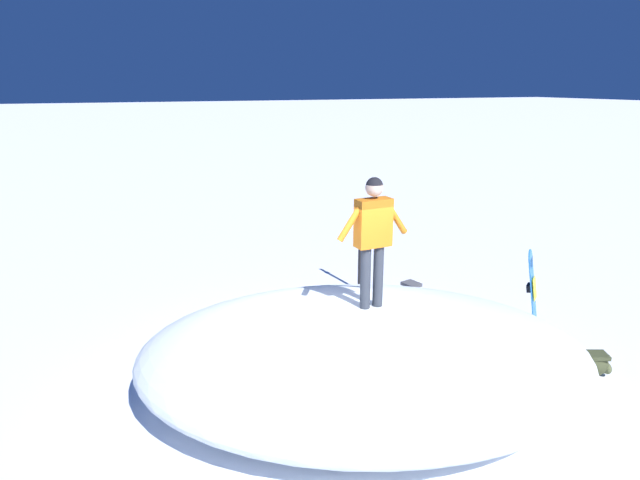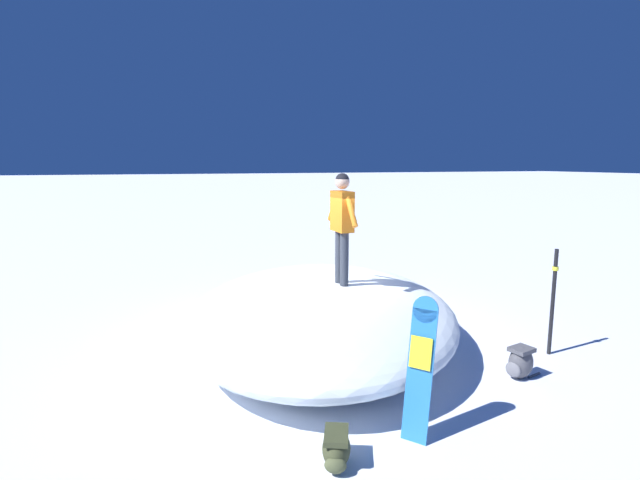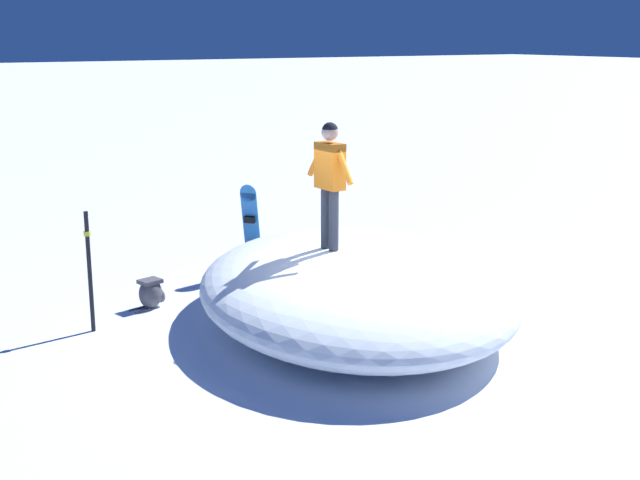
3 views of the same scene
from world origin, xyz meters
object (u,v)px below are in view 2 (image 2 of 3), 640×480
backpack_near (336,448)px  backpack_far (520,362)px  trail_marker_pole (553,300)px  snowboard_primary_upright (421,366)px  snowboarder_standing (342,217)px

backpack_near → backpack_far: bearing=107.7°
trail_marker_pole → snowboard_primary_upright: bearing=-66.7°
snowboarder_standing → backpack_near: size_ratio=2.54×
backpack_near → trail_marker_pole: 4.63m
snowboarder_standing → trail_marker_pole: (1.39, 3.06, -1.28)m
snowboard_primary_upright → backpack_far: size_ratio=2.71×
backpack_far → trail_marker_pole: 1.38m
snowboarder_standing → backpack_far: 3.39m
snowboard_primary_upright → backpack_near: size_ratio=2.27×
backpack_near → backpack_far: backpack_far is taller
snowboard_primary_upright → backpack_far: 2.38m
snowboard_primary_upright → trail_marker_pole: (-1.39, 3.22, 0.07)m
trail_marker_pole → backpack_far: bearing=-62.6°
snowboard_primary_upright → backpack_far: snowboard_primary_upright is taller
snowboarder_standing → backpack_near: bearing=-22.6°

